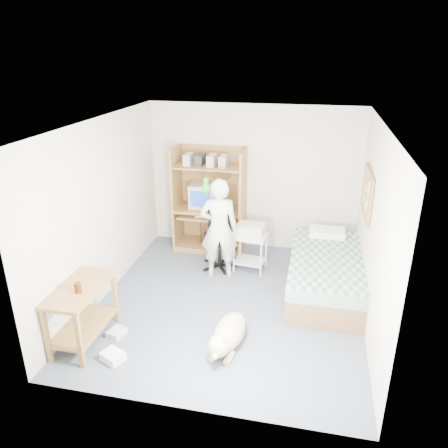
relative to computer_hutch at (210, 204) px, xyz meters
name	(u,v)px	position (x,y,z in m)	size (l,w,h in m)	color
floor	(229,303)	(0.70, -1.74, -0.82)	(4.00, 4.00, 0.00)	#4D5669
wall_back	(253,178)	(0.70, 0.26, 0.43)	(3.60, 0.02, 2.50)	beige
wall_right	(374,232)	(2.50, -1.74, 0.43)	(0.02, 4.00, 2.50)	beige
wall_left	(102,210)	(-1.10, -1.74, 0.43)	(0.02, 4.00, 2.50)	beige
ceiling	(230,123)	(0.70, -1.74, 1.68)	(3.60, 4.00, 0.02)	white
computer_hutch	(210,204)	(0.00, 0.00, 0.00)	(1.20, 0.63, 1.80)	brown
bed	(325,273)	(2.00, -1.12, -0.53)	(1.02, 2.02, 0.66)	brown
side_desk	(82,306)	(-0.85, -2.94, -0.33)	(0.50, 1.00, 0.75)	brown
corkboard	(367,194)	(2.47, -0.84, 0.63)	(0.04, 0.94, 0.66)	olive
office_chair	(220,247)	(0.32, -0.67, -0.48)	(0.53, 0.53, 0.95)	black
person	(219,229)	(0.38, -0.97, -0.03)	(0.57, 0.38, 1.58)	silver
parrot	(206,186)	(0.18, -0.96, 0.62)	(0.12, 0.20, 0.32)	#159029
dog	(228,334)	(0.87, -2.68, -0.64)	(0.43, 1.08, 0.40)	#CEB38A
printer_cart	(250,247)	(0.82, -0.69, -0.42)	(0.54, 0.45, 0.60)	silver
printer	(251,230)	(0.82, -0.69, -0.13)	(0.42, 0.32, 0.18)	beige
crt_monitor	(203,195)	(-0.12, 0.01, 0.15)	(0.45, 0.48, 0.41)	beige
keyboard	(209,215)	(0.01, -0.16, -0.15)	(0.45, 0.16, 0.03)	beige
pencil_cup	(228,207)	(0.34, -0.09, 0.00)	(0.08, 0.08, 0.12)	gold
drink_glass	(78,288)	(-0.80, -3.04, -0.01)	(0.08, 0.08, 0.12)	#42150A
floor_box_a	(113,356)	(-0.37, -3.21, -0.77)	(0.25, 0.20, 0.10)	white
floor_box_b	(117,333)	(-0.53, -2.77, -0.78)	(0.18, 0.22, 0.08)	#BBBBB6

